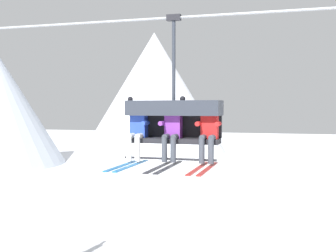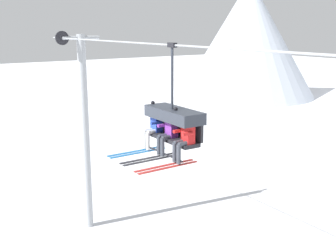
% 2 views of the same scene
% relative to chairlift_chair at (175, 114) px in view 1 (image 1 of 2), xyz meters
% --- Properties ---
extents(mountain_peak_central, '(21.41, 21.41, 17.78)m').
position_rel_chairlift_chair_xyz_m(mountain_peak_central, '(-17.19, 52.22, 2.35)').
color(mountain_peak_central, white).
rests_on(mountain_peak_central, ground_plane).
extents(lift_cable, '(19.58, 0.05, 0.05)m').
position_rel_chairlift_chair_xyz_m(lift_cable, '(0.91, -0.07, 1.91)').
color(lift_cable, '#9EA3A8').
extents(chairlift_chair, '(1.88, 0.74, 2.85)m').
position_rel_chairlift_chair_xyz_m(chairlift_chair, '(0.00, 0.00, 0.00)').
color(chairlift_chair, '#232328').
extents(skier_blue, '(0.48, 1.70, 1.34)m').
position_rel_chairlift_chair_xyz_m(skier_blue, '(-0.73, -0.21, -0.29)').
color(skier_blue, '#2847B7').
extents(skier_purple, '(0.48, 1.70, 1.34)m').
position_rel_chairlift_chair_xyz_m(skier_purple, '(0.00, -0.21, -0.29)').
color(skier_purple, purple).
extents(skier_red, '(0.46, 1.70, 1.23)m').
position_rel_chairlift_chair_xyz_m(skier_red, '(0.73, -0.22, -0.31)').
color(skier_red, red).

